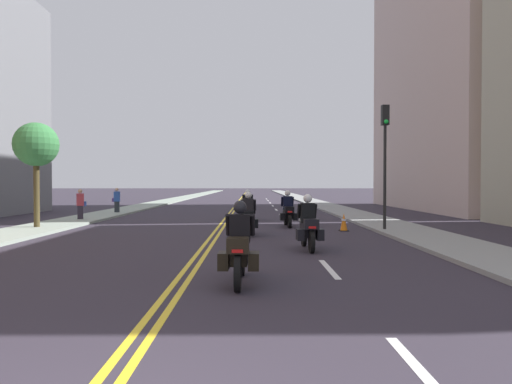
# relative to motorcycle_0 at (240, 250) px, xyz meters

# --- Properties ---
(ground_plane) EXTENTS (264.00, 264.00, 0.00)m
(ground_plane) POSITION_rel_motorcycle_0_xyz_m (-1.17, 41.63, -0.67)
(ground_plane) COLOR #302A35
(sidewalk_left) EXTENTS (2.53, 144.00, 0.12)m
(sidewalk_left) POSITION_rel_motorcycle_0_xyz_m (-8.77, 41.63, -0.61)
(sidewalk_left) COLOR gray
(sidewalk_left) RESTS_ON ground
(sidewalk_right) EXTENTS (2.53, 144.00, 0.12)m
(sidewalk_right) POSITION_rel_motorcycle_0_xyz_m (6.44, 41.63, -0.61)
(sidewalk_right) COLOR gray
(sidewalk_right) RESTS_ON ground
(centreline_yellow_inner) EXTENTS (0.12, 132.00, 0.01)m
(centreline_yellow_inner) POSITION_rel_motorcycle_0_xyz_m (-1.29, 41.63, -0.66)
(centreline_yellow_inner) COLOR yellow
(centreline_yellow_inner) RESTS_ON ground
(centreline_yellow_outer) EXTENTS (0.12, 132.00, 0.01)m
(centreline_yellow_outer) POSITION_rel_motorcycle_0_xyz_m (-1.05, 41.63, -0.66)
(centreline_yellow_outer) COLOR yellow
(centreline_yellow_outer) RESTS_ON ground
(lane_dashes_white) EXTENTS (0.14, 56.40, 0.01)m
(lane_dashes_white) POSITION_rel_motorcycle_0_xyz_m (2.00, 22.63, -0.66)
(lane_dashes_white) COLOR silver
(lane_dashes_white) RESTS_ON ground
(building_right_1) EXTENTS (6.64, 19.86, 24.43)m
(building_right_1) POSITION_rel_motorcycle_0_xyz_m (15.20, 26.08, 11.54)
(building_right_1) COLOR #BEA69E
(building_right_1) RESTS_ON ground
(motorcycle_0) EXTENTS (0.77, 2.19, 1.62)m
(motorcycle_0) POSITION_rel_motorcycle_0_xyz_m (0.00, 0.00, 0.00)
(motorcycle_0) COLOR black
(motorcycle_0) RESTS_ON ground
(motorcycle_1) EXTENTS (0.78, 2.08, 1.65)m
(motorcycle_1) POSITION_rel_motorcycle_0_xyz_m (1.88, 4.64, 0.00)
(motorcycle_1) COLOR black
(motorcycle_1) RESTS_ON ground
(motorcycle_2) EXTENTS (0.77, 2.11, 1.64)m
(motorcycle_2) POSITION_rel_motorcycle_0_xyz_m (0.09, 8.58, -0.02)
(motorcycle_2) COLOR black
(motorcycle_2) RESTS_ON ground
(motorcycle_3) EXTENTS (0.78, 2.17, 1.65)m
(motorcycle_3) POSITION_rel_motorcycle_0_xyz_m (1.84, 12.03, -0.02)
(motorcycle_3) COLOR black
(motorcycle_3) RESTS_ON ground
(motorcycle_4) EXTENTS (0.78, 2.20, 1.63)m
(motorcycle_4) POSITION_rel_motorcycle_0_xyz_m (-0.01, 15.93, 0.01)
(motorcycle_4) COLOR black
(motorcycle_4) RESTS_ON ground
(traffic_cone_0) EXTENTS (0.37, 0.37, 0.72)m
(traffic_cone_0) POSITION_rel_motorcycle_0_xyz_m (4.00, 10.16, -0.31)
(traffic_cone_0) COLOR black
(traffic_cone_0) RESTS_ON ground
(traffic_light_near) EXTENTS (0.28, 0.38, 5.10)m
(traffic_light_near) POSITION_rel_motorcycle_0_xyz_m (5.57, 9.75, 2.81)
(traffic_light_near) COLOR black
(traffic_light_near) RESTS_ON ground
(pedestrian_0) EXTENTS (0.51, 0.34, 1.66)m
(pedestrian_0) POSITION_rel_motorcycle_0_xyz_m (-8.64, 15.18, 0.19)
(pedestrian_0) COLOR #292432
(pedestrian_0) RESTS_ON ground
(pedestrian_1) EXTENTS (0.49, 0.24, 1.67)m
(pedestrian_1) POSITION_rel_motorcycle_0_xyz_m (-8.39, 20.79, 0.19)
(pedestrian_1) COLOR #252C32
(pedestrian_1) RESTS_ON ground
(street_tree_0) EXTENTS (1.85, 1.85, 4.52)m
(street_tree_0) POSITION_rel_motorcycle_0_xyz_m (-8.87, 10.78, 2.87)
(street_tree_0) COLOR #473C21
(street_tree_0) RESTS_ON ground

